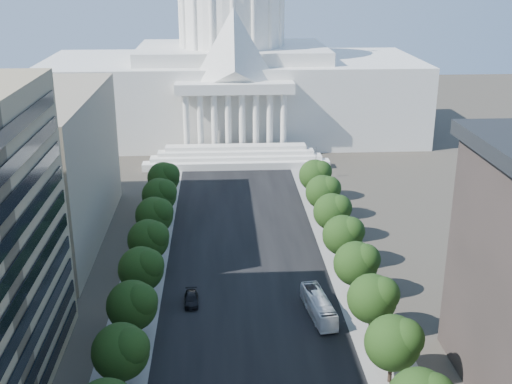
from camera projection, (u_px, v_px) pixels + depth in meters
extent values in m
cube|color=black|center=(245.00, 254.00, 126.14)|extent=(30.00, 260.00, 0.01)
cube|color=gray|center=(148.00, 256.00, 125.10)|extent=(8.00, 260.00, 0.02)
cube|color=gray|center=(341.00, 252.00, 127.18)|extent=(8.00, 260.00, 0.02)
cube|color=white|center=(233.00, 97.00, 211.25)|extent=(120.00, 50.00, 25.00)
cube|color=white|center=(232.00, 52.00, 206.37)|extent=(60.00, 40.00, 4.00)
cube|color=white|center=(235.00, 87.00, 183.17)|extent=(34.00, 8.00, 3.00)
cylinder|color=white|center=(232.00, 20.00, 203.01)|extent=(32.00, 32.00, 16.00)
cube|color=gray|center=(2.00, 170.00, 127.87)|extent=(38.00, 52.00, 30.00)
cylinder|color=#33261C|center=(123.00, 382.00, 85.17)|extent=(0.56, 0.56, 2.94)
sphere|color=black|center=(121.00, 352.00, 83.59)|extent=(7.60, 7.60, 7.60)
sphere|color=black|center=(130.00, 347.00, 82.57)|extent=(5.32, 5.32, 5.32)
cylinder|color=#33261C|center=(134.00, 333.00, 96.46)|extent=(0.56, 0.56, 2.94)
sphere|color=black|center=(132.00, 305.00, 94.87)|extent=(7.60, 7.60, 7.60)
sphere|color=black|center=(140.00, 301.00, 93.85)|extent=(5.32, 5.32, 5.32)
cylinder|color=#33261C|center=(143.00, 294.00, 107.74)|extent=(0.56, 0.56, 2.94)
sphere|color=black|center=(141.00, 269.00, 106.16)|extent=(7.60, 7.60, 7.60)
sphere|color=black|center=(148.00, 265.00, 105.13)|extent=(5.32, 5.32, 5.32)
cylinder|color=#33261C|center=(150.00, 263.00, 119.02)|extent=(0.56, 0.56, 2.94)
sphere|color=black|center=(148.00, 240.00, 117.44)|extent=(7.60, 7.60, 7.60)
sphere|color=black|center=(155.00, 236.00, 116.41)|extent=(5.32, 5.32, 5.32)
cylinder|color=#33261C|center=(155.00, 237.00, 130.30)|extent=(0.56, 0.56, 2.94)
sphere|color=black|center=(154.00, 216.00, 128.72)|extent=(7.60, 7.60, 7.60)
sphere|color=black|center=(160.00, 211.00, 127.69)|extent=(5.32, 5.32, 5.32)
cylinder|color=#33261C|center=(160.00, 215.00, 141.58)|extent=(0.56, 0.56, 2.94)
sphere|color=black|center=(159.00, 195.00, 140.00)|extent=(7.60, 7.60, 7.60)
sphere|color=black|center=(165.00, 191.00, 138.98)|extent=(5.32, 5.32, 5.32)
cylinder|color=#33261C|center=(164.00, 197.00, 152.86)|extent=(0.56, 0.56, 2.94)
sphere|color=black|center=(163.00, 178.00, 151.28)|extent=(7.60, 7.60, 7.60)
sphere|color=black|center=(169.00, 174.00, 150.26)|extent=(5.32, 5.32, 5.32)
cylinder|color=#33261C|center=(390.00, 372.00, 87.14)|extent=(0.56, 0.56, 2.94)
sphere|color=black|center=(393.00, 343.00, 85.56)|extent=(7.60, 7.60, 7.60)
sphere|color=black|center=(405.00, 338.00, 84.54)|extent=(5.32, 5.32, 5.32)
cylinder|color=#33261C|center=(370.00, 326.00, 98.43)|extent=(0.56, 0.56, 2.94)
sphere|color=black|center=(372.00, 299.00, 96.85)|extent=(7.60, 7.60, 7.60)
sphere|color=black|center=(382.00, 294.00, 95.82)|extent=(5.32, 5.32, 5.32)
cylinder|color=#33261C|center=(354.00, 288.00, 109.71)|extent=(0.56, 0.56, 2.94)
sphere|color=black|center=(356.00, 264.00, 108.13)|extent=(7.60, 7.60, 7.60)
sphere|color=black|center=(365.00, 259.00, 107.10)|extent=(5.32, 5.32, 5.32)
cylinder|color=#33261C|center=(341.00, 258.00, 120.99)|extent=(0.56, 0.56, 2.94)
sphere|color=black|center=(343.00, 235.00, 119.41)|extent=(7.60, 7.60, 7.60)
sphere|color=black|center=(351.00, 231.00, 118.38)|extent=(5.32, 5.32, 5.32)
cylinder|color=#33261C|center=(331.00, 233.00, 132.27)|extent=(0.56, 0.56, 2.94)
sphere|color=black|center=(332.00, 212.00, 130.69)|extent=(7.60, 7.60, 7.60)
sphere|color=black|center=(339.00, 208.00, 129.67)|extent=(5.32, 5.32, 5.32)
cylinder|color=#33261C|center=(322.00, 212.00, 143.55)|extent=(0.56, 0.56, 2.94)
sphere|color=black|center=(323.00, 192.00, 141.97)|extent=(7.60, 7.60, 7.60)
sphere|color=black|center=(329.00, 188.00, 140.95)|extent=(5.32, 5.32, 5.32)
cylinder|color=#33261C|center=(314.00, 194.00, 154.84)|extent=(0.56, 0.56, 2.94)
sphere|color=black|center=(315.00, 175.00, 153.25)|extent=(7.60, 7.60, 7.60)
sphere|color=black|center=(321.00, 172.00, 152.23)|extent=(5.32, 5.32, 5.32)
cylinder|color=gray|center=(388.00, 308.00, 97.54)|extent=(0.18, 0.18, 9.00)
cylinder|color=gray|center=(382.00, 283.00, 96.03)|extent=(2.40, 0.14, 0.14)
sphere|color=gray|center=(374.00, 284.00, 96.01)|extent=(0.44, 0.44, 0.44)
cylinder|color=gray|center=(354.00, 241.00, 121.05)|extent=(0.18, 0.18, 9.00)
cylinder|color=gray|center=(349.00, 220.00, 119.54)|extent=(2.40, 0.14, 0.14)
sphere|color=gray|center=(343.00, 221.00, 119.51)|extent=(0.44, 0.44, 0.44)
cylinder|color=gray|center=(332.00, 196.00, 144.55)|extent=(0.18, 0.18, 9.00)
cylinder|color=gray|center=(327.00, 178.00, 143.04)|extent=(2.40, 0.14, 0.14)
sphere|color=gray|center=(322.00, 178.00, 143.01)|extent=(0.44, 0.44, 0.44)
cylinder|color=gray|center=(316.00, 163.00, 168.06)|extent=(0.18, 0.18, 9.00)
cylinder|color=gray|center=(312.00, 148.00, 166.54)|extent=(2.40, 0.14, 0.14)
sphere|color=gray|center=(307.00, 148.00, 166.52)|extent=(0.44, 0.44, 0.44)
imported|color=black|center=(191.00, 299.00, 107.47)|extent=(2.51, 5.77, 1.65)
imported|color=white|center=(319.00, 306.00, 103.46)|extent=(4.55, 12.75, 3.47)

